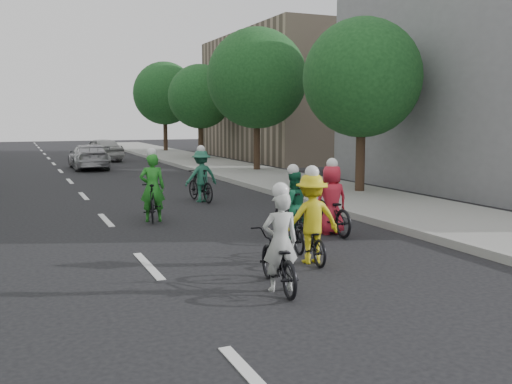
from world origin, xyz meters
TOP-DOWN VIEW (x-y plane):
  - ground at (0.00, 0.00)m, footprint 120.00×120.00m
  - sidewalk_right at (8.00, 10.00)m, footprint 4.00×80.00m
  - curb_right at (6.05, 10.00)m, footprint 0.18×80.00m
  - bldg_se at (16.00, 24.00)m, footprint 10.00×14.00m
  - tree_r_0 at (8.80, 6.60)m, footprint 4.00×4.00m
  - tree_r_1 at (8.80, 15.60)m, footprint 4.80×4.80m
  - tree_r_2 at (8.80, 24.60)m, footprint 4.00×4.00m
  - tree_r_3 at (8.80, 33.60)m, footprint 4.80×4.80m
  - cyclist_0 at (1.54, -2.18)m, footprint 0.84×1.80m
  - cyclist_1 at (1.09, 4.42)m, footprint 0.78×1.69m
  - cyclist_2 at (4.48, 1.26)m, footprint 0.79×1.93m
  - cyclist_3 at (3.44, 1.14)m, footprint 0.73×1.73m
  - cyclist_4 at (2.80, -0.89)m, footprint 1.12×1.56m
  - cyclist_5 at (3.29, 7.21)m, footprint 1.14×1.77m
  - follow_car_lead at (1.49, 20.77)m, footprint 1.81×4.43m
  - follow_car_trail at (2.92, 26.42)m, footprint 2.49×4.44m

SIDE VIEW (x-z plane):
  - ground at x=0.00m, z-range 0.00..0.00m
  - sidewalk_right at x=8.00m, z-range 0.00..0.15m
  - curb_right at x=6.05m, z-range 0.00..0.18m
  - cyclist_0 at x=1.54m, z-range -0.29..1.38m
  - cyclist_2 at x=4.48m, z-range -0.26..1.48m
  - cyclist_3 at x=3.44m, z-range -0.20..1.44m
  - follow_car_lead at x=1.49m, z-range 0.00..1.29m
  - cyclist_1 at x=1.09m, z-range -0.29..1.60m
  - cyclist_4 at x=2.80m, z-range -0.22..1.56m
  - cyclist_5 at x=3.29m, z-range -0.20..1.59m
  - follow_car_trail at x=2.92m, z-range 0.00..1.43m
  - tree_r_0 at x=8.80m, z-range 0.98..6.95m
  - tree_r_2 at x=8.80m, z-range 0.98..6.95m
  - bldg_se at x=16.00m, z-range 0.00..8.00m
  - tree_r_1 at x=8.80m, z-range 1.05..7.98m
  - tree_r_3 at x=8.80m, z-range 1.05..7.98m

